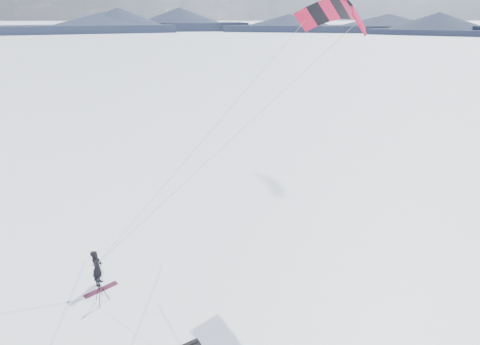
{
  "coord_description": "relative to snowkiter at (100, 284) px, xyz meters",
  "views": [
    {
      "loc": [
        5.39,
        -13.57,
        12.58
      ],
      "look_at": [
        6.36,
        5.59,
        5.0
      ],
      "focal_mm": 30.0,
      "sensor_mm": 36.0,
      "label": 1
    }
  ],
  "objects": [
    {
      "name": "ground",
      "position": [
        0.81,
        -3.39,
        0.0
      ],
      "size": [
        1800.0,
        1800.0,
        0.0
      ],
      "primitive_type": "plane",
      "color": "white"
    },
    {
      "name": "horizon_hills",
      "position": [
        0.81,
        -3.39,
        2.9
      ],
      "size": [
        704.47,
        706.88,
        8.0
      ],
      "color": "#18202E",
      "rests_on": "ground"
    },
    {
      "name": "snow_tracks",
      "position": [
        -0.63,
        -3.71,
        0.0
      ],
      "size": [
        13.93,
        10.25,
        0.01
      ],
      "color": "silver",
      "rests_on": "ground"
    },
    {
      "name": "snowkiter",
      "position": [
        0.0,
        0.0,
        0.0
      ],
      "size": [
        0.48,
        0.71,
        1.91
      ],
      "primitive_type": "imported",
      "rotation": [
        0.0,
        0.0,
        1.53
      ],
      "color": "black",
      "rests_on": "ground"
    },
    {
      "name": "snowboard",
      "position": [
        0.2,
        -0.49,
        0.02
      ],
      "size": [
        1.48,
        1.33,
        0.04
      ],
      "primitive_type": "cube",
      "rotation": [
        0.0,
        0.0,
        0.71
      ],
      "color": "maroon",
      "rests_on": "ground"
    },
    {
      "name": "tripod",
      "position": [
        0.5,
        -1.42,
        0.85
      ],
      "size": [
        0.68,
        0.59,
        1.32
      ],
      "rotation": [
        0.0,
        0.0,
        0.53
      ],
      "color": "black",
      "rests_on": "ground"
    },
    {
      "name": "power_kite",
      "position": [
        11.95,
        4.27,
        12.48
      ],
      "size": [
        13.31,
        6.86,
        12.2
      ],
      "color": "red",
      "rests_on": "ground"
    }
  ]
}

